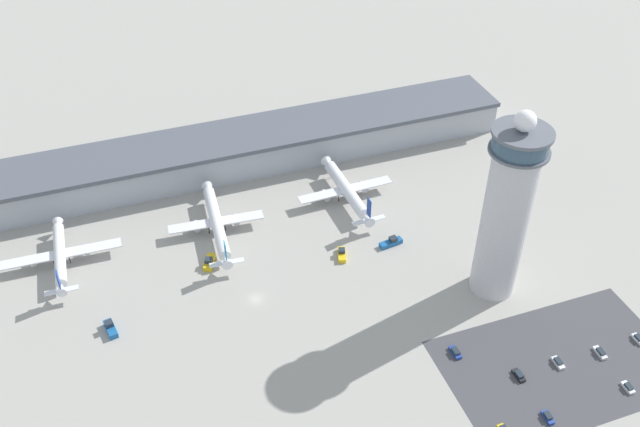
# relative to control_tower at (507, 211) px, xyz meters

# --- Properties ---
(ground_plane) EXTENTS (1000.00, 1000.00, 0.00)m
(ground_plane) POSITION_rel_control_tower_xyz_m (-69.48, 19.07, -29.53)
(ground_plane) COLOR #9E9B93
(terminal_building) EXTENTS (232.54, 25.00, 13.70)m
(terminal_building) POSITION_rel_control_tower_xyz_m (-69.48, 89.07, -22.58)
(terminal_building) COLOR #A3A8B2
(terminal_building) RESTS_ON ground
(control_tower) EXTENTS (16.45, 16.45, 61.88)m
(control_tower) POSITION_rel_control_tower_xyz_m (0.00, 0.00, 0.00)
(control_tower) COLOR #BCBCC1
(control_tower) RESTS_ON ground
(parking_lot_surface) EXTENTS (64.00, 40.00, 0.01)m
(parking_lot_surface) POSITION_rel_control_tower_xyz_m (2.08, -33.09, -29.52)
(parking_lot_surface) COLOR #424247
(parking_lot_surface) RESTS_ON ground
(airplane_gate_alpha) EXTENTS (38.03, 35.69, 11.58)m
(airplane_gate_alpha) POSITION_rel_control_tower_xyz_m (-123.27, 54.50, -25.41)
(airplane_gate_alpha) COLOR silver
(airplane_gate_alpha) RESTS_ON ground
(airplane_gate_bravo) EXTENTS (31.94, 43.54, 12.51)m
(airplane_gate_bravo) POSITION_rel_control_tower_xyz_m (-73.18, 53.36, -25.24)
(airplane_gate_bravo) COLOR silver
(airplane_gate_bravo) RESTS_ON ground
(airplane_gate_charlie) EXTENTS (34.72, 39.37, 13.32)m
(airplane_gate_charlie) POSITION_rel_control_tower_xyz_m (-26.04, 55.54, -25.07)
(airplane_gate_charlie) COLOR silver
(airplane_gate_charlie) RESTS_ON ground
(service_truck_catering) EXTENTS (5.35, 7.66, 2.97)m
(service_truck_catering) POSITION_rel_control_tower_xyz_m (-79.19, 38.79, -28.49)
(service_truck_catering) COLOR black
(service_truck_catering) RESTS_ON ground
(service_truck_fuel) EXTENTS (4.32, 7.08, 2.52)m
(service_truck_fuel) POSITION_rel_control_tower_xyz_m (-38.23, 28.28, -28.65)
(service_truck_fuel) COLOR black
(service_truck_fuel) RESTS_ON ground
(service_truck_baggage) EXTENTS (3.63, 7.30, 3.17)m
(service_truck_baggage) POSITION_rel_control_tower_xyz_m (-112.12, 20.77, -28.42)
(service_truck_baggage) COLOR black
(service_truck_baggage) RESTS_ON ground
(service_truck_water) EXTENTS (8.19, 3.40, 2.89)m
(service_truck_water) POSITION_rel_control_tower_xyz_m (-20.93, 28.06, -28.52)
(service_truck_water) COLOR black
(service_truck_water) RESTS_ON ground
(car_navy_sedan) EXTENTS (1.82, 4.29, 1.48)m
(car_navy_sedan) POSITION_rel_control_tower_xyz_m (28.15, -33.13, -28.95)
(car_navy_sedan) COLOR black
(car_navy_sedan) RESTS_ON ground
(car_white_wagon) EXTENTS (1.89, 4.29, 1.47)m
(car_white_wagon) POSITION_rel_control_tower_xyz_m (-10.94, -46.84, -28.96)
(car_white_wagon) COLOR black
(car_white_wagon) RESTS_ON ground
(car_green_van) EXTENTS (1.81, 4.10, 1.44)m
(car_green_van) POSITION_rel_control_tower_xyz_m (14.39, -46.05, -28.97)
(car_green_van) COLOR black
(car_green_van) RESTS_ON ground
(car_maroon_suv) EXTENTS (1.94, 4.50, 1.48)m
(car_maroon_suv) POSITION_rel_control_tower_xyz_m (-10.71, -32.85, -28.95)
(car_maroon_suv) COLOR black
(car_maroon_suv) RESTS_ON ground
(car_yellow_taxi) EXTENTS (1.86, 4.73, 1.50)m
(car_yellow_taxi) POSITION_rel_control_tower_xyz_m (14.84, -33.63, -28.95)
(car_yellow_taxi) COLOR black
(car_yellow_taxi) RESTS_ON ground
(car_silver_sedan) EXTENTS (1.89, 4.75, 1.54)m
(car_silver_sedan) POSITION_rel_control_tower_xyz_m (-22.99, -20.01, -28.93)
(car_silver_sedan) COLOR black
(car_silver_sedan) RESTS_ON ground
(car_red_hatchback) EXTENTS (1.85, 4.49, 1.46)m
(car_red_hatchback) POSITION_rel_control_tower_xyz_m (1.79, -32.71, -28.96)
(car_red_hatchback) COLOR black
(car_red_hatchback) RESTS_ON ground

